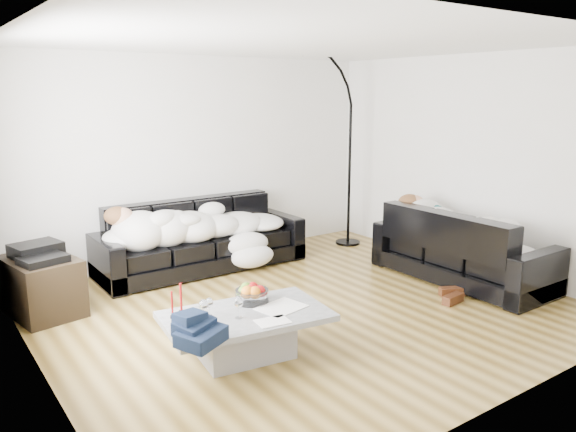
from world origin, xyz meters
TOP-DOWN VIEW (x-y plane):
  - ground at (0.00, 0.00)m, footprint 5.00×5.00m
  - wall_back at (0.00, 2.25)m, footprint 5.00×0.02m
  - wall_left at (-2.50, 0.00)m, footprint 0.02×4.50m
  - wall_right at (2.50, 0.00)m, footprint 0.02×4.50m
  - ceiling at (0.00, 0.00)m, footprint 5.00×5.00m
  - sofa_back at (-0.26, 1.78)m, footprint 2.55×0.88m
  - sofa_right at (2.01, -0.35)m, footprint 0.89×2.07m
  - sleeper_back at (-0.26, 1.73)m, footprint 2.16×0.75m
  - sleeper_right at (2.01, -0.35)m, footprint 0.75×1.78m
  - teal_cushion at (1.95, 0.29)m, footprint 0.42×0.38m
  - coffee_table at (-1.06, -0.61)m, footprint 1.42×0.95m
  - fruit_bowl at (-0.88, -0.42)m, footprint 0.35×0.35m
  - wine_glass_a at (-1.33, -0.49)m, footprint 0.08×0.08m
  - wine_glass_b at (-1.42, -0.57)m, footprint 0.09×0.09m
  - wine_glass_c at (-1.16, -0.66)m, footprint 0.08×0.08m
  - candle_left at (-1.59, -0.36)m, footprint 0.05×0.05m
  - candle_right at (-1.49, -0.31)m, footprint 0.06×0.06m
  - newspaper_a at (-0.76, -0.67)m, footprint 0.43×0.36m
  - newspaper_b at (-0.98, -0.88)m, footprint 0.28×0.22m
  - navy_jacket at (-1.62, -0.86)m, footprint 0.43×0.40m
  - shoes at (1.41, -0.73)m, footprint 0.49×0.37m
  - av_cabinet at (-2.21, 1.37)m, footprint 0.70×0.91m
  - stereo at (-2.21, 1.37)m, footprint 0.51×0.43m
  - floor_lamp at (2.00, 1.63)m, footprint 0.94×0.51m

SIDE VIEW (x-z plane):
  - ground at x=0.00m, z-range 0.00..0.00m
  - shoes at x=1.41m, z-range 0.00..0.10m
  - coffee_table at x=-1.06m, z-range 0.00..0.39m
  - av_cabinet at x=-2.21m, z-range 0.00..0.57m
  - newspaper_b at x=-0.98m, z-range 0.39..0.40m
  - newspaper_a at x=-0.76m, z-range 0.39..0.40m
  - sofa_back at x=-0.26m, z-range 0.00..0.83m
  - sofa_right at x=2.01m, z-range 0.00..0.84m
  - wine_glass_a at x=-1.33m, z-range 0.39..0.54m
  - wine_glass_c at x=-1.16m, z-range 0.39..0.56m
  - fruit_bowl at x=-0.88m, z-range 0.39..0.56m
  - wine_glass_b at x=-1.42m, z-range 0.39..0.57m
  - candle_left at x=-1.59m, z-range 0.39..0.61m
  - candle_right at x=-1.49m, z-range 0.39..0.64m
  - navy_jacket at x=-1.62m, z-range 0.47..0.64m
  - stereo at x=-2.21m, z-range 0.57..0.70m
  - sleeper_back at x=-0.26m, z-range 0.42..0.85m
  - sleeper_right at x=2.01m, z-range 0.42..0.85m
  - teal_cushion at x=1.95m, z-range 0.62..0.82m
  - floor_lamp at x=2.00m, z-range 0.00..2.43m
  - wall_back at x=0.00m, z-range 0.00..2.60m
  - wall_left at x=-2.50m, z-range 0.00..2.60m
  - wall_right at x=2.50m, z-range 0.00..2.60m
  - ceiling at x=0.00m, z-range 2.60..2.60m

